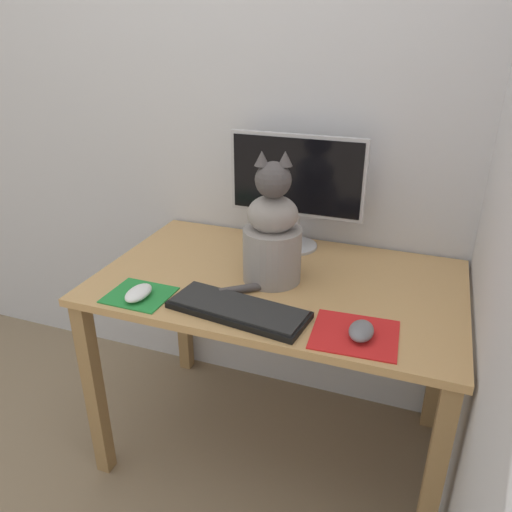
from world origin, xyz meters
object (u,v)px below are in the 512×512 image
at_px(keyboard, 238,309).
at_px(computer_mouse_left, 138,293).
at_px(cat, 272,235).
at_px(monitor, 296,184).
at_px(computer_mouse_right, 361,331).

relative_size(keyboard, computer_mouse_left, 3.78).
relative_size(computer_mouse_left, cat, 0.26).
xyz_separation_m(monitor, computer_mouse_left, (-0.33, -0.53, -0.22)).
bearing_deg(monitor, cat, -89.07).
bearing_deg(keyboard, computer_mouse_right, 6.40).
relative_size(monitor, cat, 1.15).
bearing_deg(cat, monitor, 72.90).
bearing_deg(computer_mouse_right, monitor, 122.98).
height_order(keyboard, cat, cat).
distance_m(monitor, keyboard, 0.56).
height_order(computer_mouse_left, computer_mouse_right, computer_mouse_right).
bearing_deg(computer_mouse_left, monitor, 58.09).
xyz_separation_m(monitor, cat, (0.00, -0.28, -0.08)).
bearing_deg(computer_mouse_left, computer_mouse_right, 1.91).
distance_m(computer_mouse_right, cat, 0.43).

